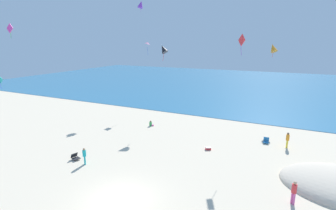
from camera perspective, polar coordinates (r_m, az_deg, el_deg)
The scene contains 16 objects.
ground_plane at distance 24.91m, azimuth 3.02°, elevation -8.90°, with size 120.00×120.00×0.00m, color beige.
ocean_water at distance 62.60m, azimuth 17.28°, elevation 4.45°, with size 120.00×60.00×0.05m, color teal.
beach_chair_mid_beach at distance 23.21m, azimuth -20.21°, elevation -10.96°, with size 0.79×0.73×0.54m.
beach_chair_far_right at distance 26.94m, azimuth 21.26°, elevation -7.52°, with size 0.53×0.67×0.59m.
cooler_box at distance 24.03m, azimuth 9.05°, elevation -9.64°, with size 0.60×0.54×0.24m.
person_0 at distance 26.34m, azimuth 25.38°, elevation -6.96°, with size 0.36×0.36×1.51m.
person_1 at distance 30.16m, azimuth -3.88°, elevation -4.29°, with size 0.59×0.53×0.66m.
person_3 at distance 21.89m, azimuth -18.35°, elevation -10.66°, with size 0.40×0.40×1.41m.
person_4 at distance 17.93m, azimuth 26.55°, elevation -16.96°, with size 0.43×0.43×1.54m.
kite_red at distance 24.61m, azimuth 16.30°, elevation 13.82°, with size 0.77×0.85×1.93m.
kite_black at distance 30.75m, azimuth -1.05°, elevation 12.58°, with size 1.33×1.04×2.07m.
kite_magenta at distance 23.22m, azimuth -32.11°, elevation 14.44°, with size 0.73×0.15×1.10m.
kite_pink at distance 37.22m, azimuth -4.60°, elevation 13.74°, with size 0.95×1.01×1.88m.
kite_purple at distance 41.42m, azimuth -6.17°, elevation 21.66°, with size 1.17×1.32×1.67m.
kite_orange at distance 35.14m, azimuth 22.66°, elevation 11.82°, with size 1.46×1.47×1.82m.
kite_teal at distance 23.71m, azimuth -33.73°, elevation 4.79°, with size 0.64×0.14×1.07m.
Camera 1 is at (8.72, -11.25, 9.66)m, focal length 27.00 mm.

